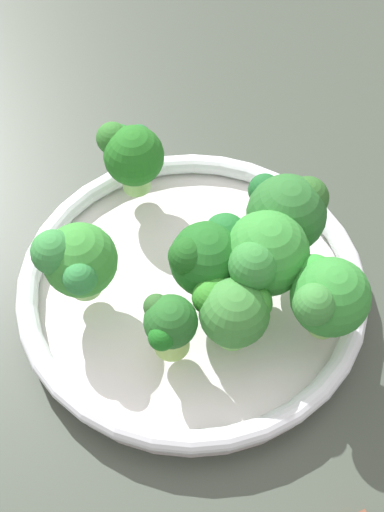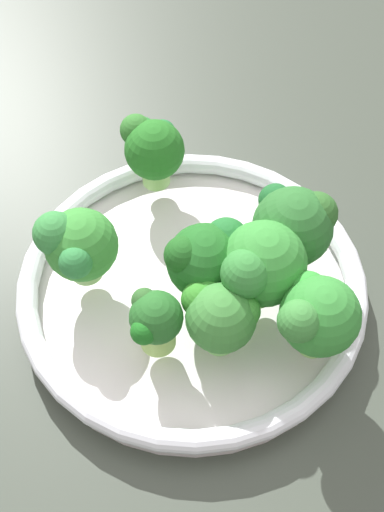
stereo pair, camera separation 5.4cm
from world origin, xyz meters
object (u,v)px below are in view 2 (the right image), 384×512
Objects in this scene: broccoli_floret_0 at (316,315)px; broccoli_floret_7 at (260,266)px; broccoli_floret_3 at (152,319)px; bowl at (192,288)px; broccoli_floret_2 at (220,315)px; broccoli_floret_6 at (152,147)px; broccoli_floret_1 at (294,225)px; broccoli_floret_4 at (206,259)px; broccoli_floret_5 at (77,245)px.

broccoli_floret_7 is (1.21, 5.42, 0.59)cm from broccoli_floret_0.
broccoli_floret_3 is (-6.13, 10.33, -1.19)cm from broccoli_floret_0.
broccoli_floret_2 reaches higher than bowl.
broccoli_floret_3 is at bearing -145.43° from broccoli_floret_6.
broccoli_floret_0 is 0.95× the size of broccoli_floret_1.
broccoli_floret_4 is 1.08× the size of broccoli_floret_6.
broccoli_floret_3 is (-12.61, 5.11, -1.34)cm from broccoli_floret_1.
broccoli_floret_5 reaches higher than broccoli_floret_2.
broccoli_floret_0 is (-0.54, -11.06, 6.10)cm from bowl.
broccoli_floret_4 is at bearing -126.93° from broccoli_floret_6.
broccoli_floret_5 is at bearing 114.05° from broccoli_floret_4.
broccoli_floret_0 is 5.59cm from broccoli_floret_7.
broccoli_floret_3 is at bearing 124.51° from broccoli_floret_2.
broccoli_floret_3 reaches higher than bowl.
bowl is 4.70× the size of broccoli_floret_2.
broccoli_floret_4 is 13.29cm from broccoli_floret_6.
broccoli_floret_6 is (12.17, 1.26, -0.02)cm from broccoli_floret_5.
bowl is 13.05cm from broccoli_floret_6.
broccoli_floret_4 is at bearing -65.95° from broccoli_floret_5.
broccoli_floret_1 reaches higher than broccoli_floret_0.
broccoli_floret_4 is 0.88× the size of broccoli_floret_7.
broccoli_floret_6 is at bearing 83.91° from broccoli_floret_1.
broccoli_floret_6 is (11.33, 13.95, 0.43)cm from broccoli_floret_2.
broccoli_floret_7 reaches higher than broccoli_floret_2.
bowl is 10.42cm from broccoli_floret_1.
broccoli_floret_0 is at bearing -62.12° from broccoli_floret_2.
broccoli_floret_4 is (0.08, 9.49, -0.14)cm from broccoli_floret_0.
broccoli_floret_0 is 8.32cm from broccoli_floret_1.
broccoli_floret_1 reaches higher than broccoli_floret_4.
broccoli_floret_6 is at bearing 5.89° from broccoli_floret_5.
broccoli_floret_5 is at bearing 120.72° from bowl.
broccoli_floret_4 is at bearing 44.88° from broccoli_floret_2.
broccoli_floret_3 is at bearing -103.38° from broccoli_floret_5.
broccoli_floret_6 is 16.25cm from broccoli_floret_7.
broccoli_floret_1 is at bearing -33.75° from broccoli_floret_4.
broccoli_floret_1 is 0.96× the size of broccoli_floret_7.
broccoli_floret_3 is at bearing 146.21° from broccoli_floret_7.
broccoli_floret_4 and broccoli_floret_5 have the same top height.
broccoli_floret_1 reaches higher than broccoli_floret_2.
broccoli_floret_0 is at bearing -59.33° from broccoli_floret_3.
broccoli_floret_2 is 1.10× the size of broccoli_floret_3.
broccoli_floret_0 is 9.49cm from broccoli_floret_4.
bowl is 3.91× the size of broccoli_floret_0.
broccoli_floret_1 is 5.29cm from broccoli_floret_7.
broccoli_floret_3 is 0.79× the size of broccoli_floret_4.
broccoli_floret_4 reaches higher than bowl.
broccoli_floret_7 reaches higher than broccoli_floret_6.
broccoli_floret_5 is (-10.58, 13.64, -0.61)cm from broccoli_floret_1.
bowl is at bearing 52.24° from broccoli_floret_2.
broccoli_floret_6 is at bearing 65.00° from broccoli_floret_7.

